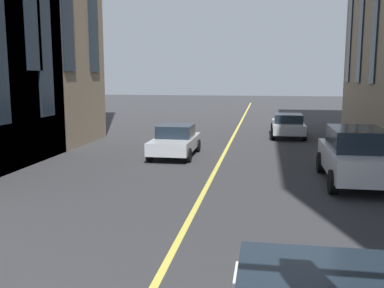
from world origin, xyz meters
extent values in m
cube|color=#D8C64C|center=(20.00, 0.00, 0.00)|extent=(80.00, 0.16, 0.01)
cube|color=silver|center=(16.98, -4.90, 0.78)|extent=(4.70, 1.95, 0.80)
cube|color=#19232D|center=(16.98, -4.90, 1.53)|extent=(2.59, 1.72, 0.70)
cylinder|color=black|center=(18.53, -3.96, 0.38)|extent=(0.76, 0.27, 0.76)
cylinder|color=black|center=(18.53, -5.84, 0.38)|extent=(0.76, 0.27, 0.76)
cylinder|color=black|center=(15.43, -3.96, 0.38)|extent=(0.76, 0.27, 0.76)
cube|color=#B7BABF|center=(20.86, 2.14, 0.57)|extent=(3.90, 1.75, 0.55)
cube|color=#19232D|center=(21.06, 2.14, 1.12)|extent=(1.64, 1.54, 0.55)
cylinder|color=black|center=(19.58, 1.30, 0.30)|extent=(0.60, 0.21, 0.60)
cylinder|color=black|center=(19.58, 2.98, 0.30)|extent=(0.60, 0.21, 0.60)
cylinder|color=black|center=(22.15, 1.30, 0.30)|extent=(0.60, 0.21, 0.60)
cylinder|color=black|center=(22.15, 2.98, 0.30)|extent=(0.60, 0.21, 0.60)
cube|color=#B7BABF|center=(28.20, -3.20, 0.59)|extent=(4.40, 1.80, 0.55)
cube|color=#19232D|center=(27.98, -3.20, 1.12)|extent=(1.85, 1.58, 0.50)
cylinder|color=black|center=(29.65, -2.34, 0.32)|extent=(0.64, 0.22, 0.64)
cylinder|color=black|center=(29.65, -4.07, 0.32)|extent=(0.64, 0.22, 0.64)
cylinder|color=black|center=(26.75, -2.34, 0.32)|extent=(0.64, 0.22, 0.64)
cylinder|color=black|center=(26.75, -4.07, 0.32)|extent=(0.64, 0.22, 0.64)
camera|label=1|loc=(1.81, -1.82, 3.64)|focal=40.87mm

